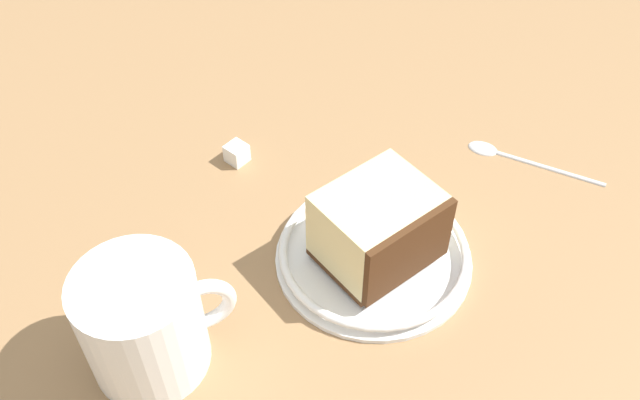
{
  "coord_description": "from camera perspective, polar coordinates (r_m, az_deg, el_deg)",
  "views": [
    {
      "loc": [
        -10.24,
        35.77,
        47.49
      ],
      "look_at": [
        3.6,
        -3.99,
        3.0
      ],
      "focal_mm": 39.28,
      "sensor_mm": 36.0,
      "label": 1
    }
  ],
  "objects": [
    {
      "name": "ground_plane",
      "position": [
        0.61,
        1.97,
        -6.07
      ],
      "size": [
        154.6,
        154.6,
        2.38
      ],
      "primitive_type": "cube",
      "color": "#936D47"
    },
    {
      "name": "small_plate",
      "position": [
        0.6,
        4.39,
        -4.37
      ],
      "size": [
        16.91,
        16.91,
        1.67
      ],
      "color": "white",
      "rests_on": "ground_plane"
    },
    {
      "name": "cake_slice",
      "position": [
        0.57,
        4.78,
        -2.27
      ],
      "size": [
        11.43,
        11.82,
        6.97
      ],
      "color": "#472814",
      "rests_on": "small_plate"
    },
    {
      "name": "tea_mug",
      "position": [
        0.53,
        -14.11,
        -9.61
      ],
      "size": [
        10.17,
        9.38,
        9.47
      ],
      "color": "white",
      "rests_on": "ground_plane"
    },
    {
      "name": "teaspoon",
      "position": [
        0.72,
        14.98,
        3.69
      ],
      "size": [
        13.64,
        2.78,
        0.8
      ],
      "color": "silver",
      "rests_on": "ground_plane"
    },
    {
      "name": "sugar_cube",
      "position": [
        0.69,
        -6.79,
        3.8
      ],
      "size": [
        2.47,
        2.47,
        1.91
      ],
      "primitive_type": "cube",
      "rotation": [
        0.0,
        0.0,
        1.2
      ],
      "color": "white",
      "rests_on": "ground_plane"
    }
  ]
}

